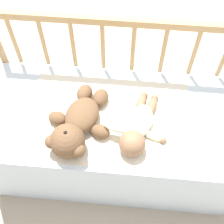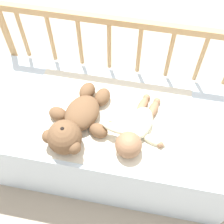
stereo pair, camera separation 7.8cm
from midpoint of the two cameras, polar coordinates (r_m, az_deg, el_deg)
name	(u,v)px [view 2 (the right image)]	position (r m, az deg, el deg)	size (l,w,h in m)	color
ground_plane	(112,158)	(1.99, 1.19, -8.48)	(12.00, 12.00, 0.00)	tan
crib_mattress	(112,140)	(1.76, 1.34, -5.17)	(1.31, 0.59, 0.50)	silver
crib_rail	(124,56)	(1.66, 3.54, 10.21)	(1.31, 0.04, 0.84)	tan
blanket	(108,119)	(1.54, 0.77, -1.40)	(0.79, 0.51, 0.01)	silver
teddy_bear	(75,123)	(1.46, -5.27, -2.03)	(0.32, 0.44, 0.16)	brown
baby	(136,131)	(1.46, 5.93, -3.46)	(0.31, 0.38, 0.12)	#EAEACC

